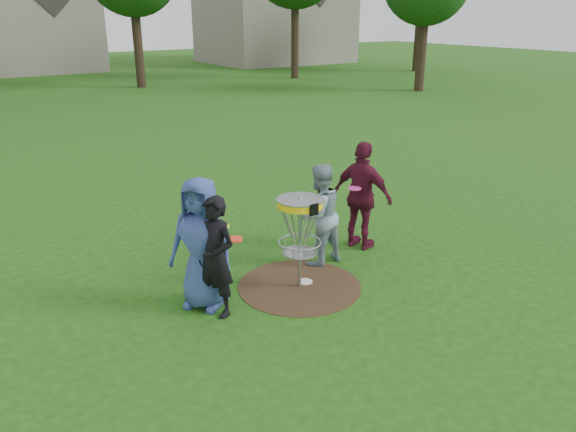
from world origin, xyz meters
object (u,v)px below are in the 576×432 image
player_blue (202,244)px  disc_golf_basket (300,221)px  player_maroon (362,196)px  player_grey (319,215)px  player_black (216,257)px

player_blue → disc_golf_basket: player_blue is taller
player_maroon → player_grey: bearing=77.3°
player_blue → player_black: size_ratio=1.12×
player_blue → player_grey: 2.12m
player_black → player_grey: bearing=84.6°
player_grey → player_maroon: size_ratio=0.89×
player_maroon → player_blue: bearing=77.4°
player_blue → player_grey: (2.11, 0.23, -0.10)m
player_black → player_maroon: 3.09m
player_black → disc_golf_basket: 1.35m
player_blue → player_maroon: size_ratio=0.99×
player_blue → player_maroon: 3.09m
player_blue → player_maroon: player_maroon is taller
player_grey → player_maroon: player_maroon is taller
player_blue → disc_golf_basket: (1.38, -0.28, 0.12)m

